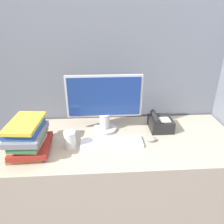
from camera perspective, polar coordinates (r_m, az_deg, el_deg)
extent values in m
cube|color=slate|center=(1.84, 0.80, 2.57)|extent=(2.07, 0.04, 1.76)
cube|color=tan|center=(1.79, 1.70, -17.41)|extent=(1.67, 0.69, 0.76)
cylinder|color=#B7B7BC|center=(1.66, -1.90, -4.41)|extent=(0.18, 0.18, 0.02)
cylinder|color=#B7B7BC|center=(1.63, -1.94, -2.43)|extent=(0.07, 0.07, 0.11)
cube|color=#B7B7BC|center=(1.55, -2.05, 4.11)|extent=(0.54, 0.02, 0.31)
cube|color=navy|center=(1.55, -2.04, 3.98)|extent=(0.51, 0.01, 0.28)
cube|color=silver|center=(1.50, -0.11, -7.96)|extent=(0.42, 0.14, 0.02)
ellipsoid|color=gray|center=(1.55, 10.29, -7.00)|extent=(0.06, 0.05, 0.03)
cylinder|color=white|center=(1.47, -10.90, -7.28)|extent=(0.07, 0.07, 0.11)
cylinder|color=white|center=(1.44, -11.09, -5.27)|extent=(0.08, 0.08, 0.01)
cube|color=olive|center=(1.52, -21.08, -9.40)|extent=(0.22, 0.25, 0.03)
cube|color=maroon|center=(1.50, -20.30, -8.22)|extent=(0.24, 0.30, 0.03)
cube|color=#C6B78C|center=(1.48, -21.24, -7.49)|extent=(0.20, 0.24, 0.03)
cube|color=#38723F|center=(1.47, -20.88, -6.33)|extent=(0.18, 0.29, 0.03)
cube|color=slate|center=(1.45, -21.37, -5.36)|extent=(0.22, 0.29, 0.03)
cube|color=#264C8C|center=(1.44, -21.90, -3.93)|extent=(0.21, 0.25, 0.04)
cube|color=gold|center=(1.43, -21.85, -2.70)|extent=(0.21, 0.30, 0.02)
cube|color=black|center=(1.70, 12.55, -3.00)|extent=(0.17, 0.19, 0.09)
cube|color=white|center=(1.67, 13.59, -1.96)|extent=(0.07, 0.08, 0.00)
cylinder|color=black|center=(1.66, 11.24, -1.19)|extent=(0.04, 0.18, 0.04)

